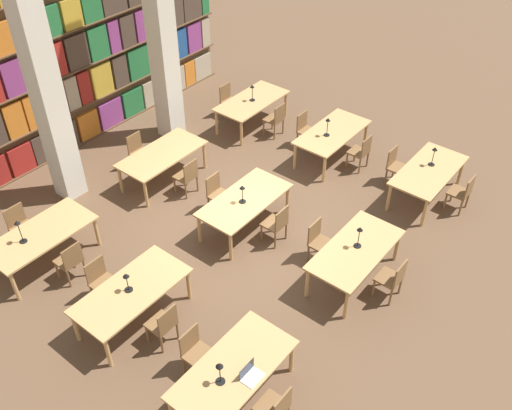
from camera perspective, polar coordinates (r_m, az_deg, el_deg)
ground_plane at (r=11.76m, az=-0.91°, el=-2.00°), size 40.00×40.00×0.00m
bookshelf_bank at (r=13.81m, az=-18.73°, el=15.56°), size 9.41×0.35×5.50m
pillar_left at (r=11.74m, az=-20.84°, el=12.83°), size 0.50×0.50×6.00m
pillar_center at (r=13.42m, az=-9.63°, el=18.03°), size 0.50×0.50×6.00m
reading_table_0 at (r=8.63m, az=-2.28°, el=-16.26°), size 1.98×0.96×0.72m
chair_0 at (r=8.52m, az=1.94°, el=-19.59°), size 0.42×0.40×0.87m
chair_1 at (r=9.10m, az=-6.05°, el=-14.34°), size 0.42×0.40×0.87m
desk_lamp_0 at (r=8.21m, az=-3.65°, el=-16.12°), size 0.14×0.14×0.43m
laptop at (r=8.45m, az=-0.52°, el=-16.63°), size 0.32×0.22×0.21m
reading_table_1 at (r=10.39m, az=9.92°, el=-4.63°), size 1.98×0.96×0.72m
chair_2 at (r=10.31m, az=13.48°, el=-7.13°), size 0.42×0.40×0.87m
chair_3 at (r=10.77m, az=6.32°, el=-3.59°), size 0.42×0.40×0.87m
desk_lamp_1 at (r=10.19m, az=10.29°, el=-2.83°), size 0.14×0.14×0.45m
reading_table_2 at (r=12.63m, az=16.88°, el=3.14°), size 1.98×0.96×0.72m
chair_4 at (r=12.60m, az=19.92°, el=1.23°), size 0.42×0.40×0.87m
chair_5 at (r=12.98m, az=13.80°, el=3.87°), size 0.42×0.40×0.87m
desk_lamp_2 at (r=12.59m, az=17.38°, el=4.97°), size 0.14×0.14×0.44m
reading_table_3 at (r=9.78m, az=-12.33°, el=-8.55°), size 1.98×0.96×0.72m
chair_6 at (r=9.49m, az=-9.23°, el=-11.66°), size 0.42×0.40×0.87m
chair_7 at (r=10.35m, az=-15.19°, el=-7.28°), size 0.42×0.40×0.87m
desk_lamp_3 at (r=9.55m, az=-12.81°, el=-7.26°), size 0.14×0.14×0.39m
reading_table_4 at (r=11.30m, az=-1.15°, el=0.32°), size 1.98×0.96×0.72m
chair_8 at (r=11.09m, az=2.08°, el=-1.84°), size 0.42×0.40×0.87m
chair_9 at (r=11.84m, az=-3.86°, el=1.21°), size 0.42×0.40×0.87m
desk_lamp_4 at (r=11.02m, az=-1.38°, el=1.40°), size 0.14×0.14×0.40m
reading_table_5 at (r=13.46m, az=7.63°, el=7.04°), size 1.98×0.96×0.72m
chair_10 at (r=13.28m, az=10.45°, el=5.30°), size 0.42×0.40×0.87m
chair_11 at (r=13.92m, az=4.98°, el=7.56°), size 0.42×0.40×0.87m
desk_lamp_5 at (r=13.10m, az=7.18°, el=8.05°), size 0.14×0.14×0.45m
reading_table_6 at (r=11.27m, az=-20.73°, el=-2.93°), size 1.98×0.96×0.72m
chair_12 at (r=10.87m, az=-18.08°, el=-5.28°), size 0.42×0.40×0.87m
chair_13 at (r=11.94m, az=-22.46°, el=-1.90°), size 0.42×0.40×0.87m
desk_lamp_6 at (r=10.94m, az=-22.64°, el=-2.11°), size 0.14×0.14×0.50m
reading_table_7 at (r=12.76m, az=-9.37°, el=4.87°), size 1.98×0.96×0.72m
chair_14 at (r=12.39m, az=-6.89°, el=2.92°), size 0.42×0.40×0.87m
chair_15 at (r=13.35m, az=-11.65°, el=5.31°), size 0.42×0.40×0.87m
reading_table_8 at (r=14.62m, az=-0.42°, el=10.21°), size 1.98×0.96×0.72m
chair_16 at (r=14.29m, az=1.97°, el=8.62°), size 0.42×0.40×0.87m
chair_17 at (r=15.13m, az=-2.75°, el=10.46°), size 0.42×0.40×0.87m
desk_lamp_7 at (r=14.43m, az=-0.37°, el=11.42°), size 0.14×0.14×0.43m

